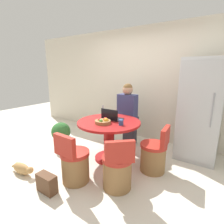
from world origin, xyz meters
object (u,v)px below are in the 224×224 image
chair_near_right_corner (117,170)px  cat (22,169)px  person_seated (128,111)px  handbag (47,183)px  bottle (103,113)px  laptop (112,117)px  dining_table (109,133)px  chair_near_camera (75,164)px  potted_plant (61,134)px  refrigerator (200,110)px  chair_right_side (154,155)px  fruit_bowl (103,121)px

chair_near_right_corner → cat: 1.57m
person_seated → handbag: size_ratio=4.56×
handbag → cat: bearing=176.4°
person_seated → bottle: 0.66m
person_seated → laptop: size_ratio=3.82×
dining_table → handbag: 1.31m
person_seated → chair_near_camera: bearing=90.1°
cat → handbag: bearing=-8.9°
bottle → handbag: bottle is taller
laptop → bottle: 0.25m
bottle → cat: bearing=-114.3°
cat → potted_plant: (-0.25, 1.01, 0.23)m
refrigerator → dining_table: size_ratio=1.63×
laptop → potted_plant: laptop is taller
dining_table → handbag: (-0.18, -1.23, -0.39)m
chair_right_side → person_seated: person_seated is taller
chair_near_right_corner → bottle: 1.28m
chair_near_camera → laptop: 1.09m
dining_table → chair_right_side: 0.88m
refrigerator → potted_plant: (-2.46, -1.18, -0.60)m
handbag → dining_table: bearing=81.6°
chair_right_side → handbag: size_ratio=2.60×
dining_table → refrigerator: bearing=36.8°
cat → fruit_bowl: bearing=44.3°
dining_table → chair_right_side: (0.84, 0.08, -0.24)m
chair_near_camera → chair_near_right_corner: same height
dining_table → chair_near_camera: (-0.04, -0.85, -0.24)m
dining_table → bottle: size_ratio=4.88×
fruit_bowl → cat: (-0.87, -1.02, -0.68)m
chair_near_right_corner → person_seated: bearing=-109.3°
potted_plant → chair_right_side: bearing=7.4°
dining_table → fruit_bowl: 0.31m
dining_table → fruit_bowl: bearing=-91.7°
cat → chair_near_camera: bearing=16.9°
bottle → cat: 1.67m
chair_right_side → cat: (-1.72, -1.27, -0.18)m
person_seated → potted_plant: 1.51m
person_seated → bottle: (-0.22, -0.62, 0.07)m
chair_near_camera → person_seated: person_seated is taller
laptop → handbag: laptop is taller
chair_near_right_corner → bottle: size_ratio=3.35×
refrigerator → cat: size_ratio=3.59×
cat → potted_plant: size_ratio=0.91×
chair_right_side → handbag: (-1.03, -1.31, -0.15)m
chair_near_right_corner → person_seated: person_seated is taller
dining_table → cat: bearing=-126.3°
chair_near_right_corner → laptop: size_ratio=2.18×
dining_table → chair_near_camera: chair_near_camera is taller
dining_table → cat: dining_table is taller
chair_right_side → handbag: bearing=-43.4°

